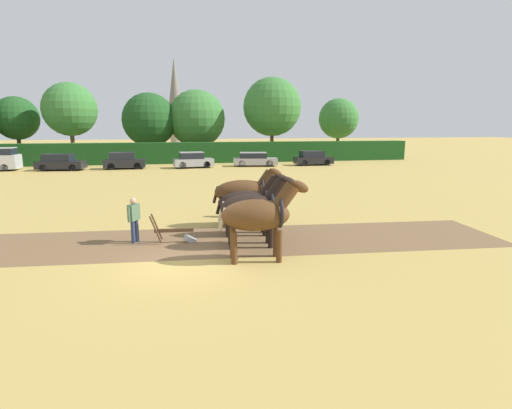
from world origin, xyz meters
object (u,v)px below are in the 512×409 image
farmer_at_plow (134,217)px  parked_car_left (60,162)px  tree_right (272,107)px  parked_car_center_right (255,159)px  tree_center_right (197,119)px  draft_horse_lead_left (259,215)px  parked_car_right (313,158)px  draft_horse_trail_left (249,202)px  tree_left (16,118)px  tree_center_left (70,109)px  farmer_beside_team (249,196)px  tree_far_right (339,119)px  plow (178,234)px  draft_horse_trail_right (245,192)px  parked_car_center_left (124,161)px  church_spire (175,101)px  draft_horse_lead_right (254,207)px  tree_center (149,120)px  parked_car_center (193,160)px

farmer_at_plow → parked_car_left: 27.39m
tree_right → parked_car_center_right: 11.41m
tree_center_right → farmer_at_plow: tree_center_right is taller
draft_horse_lead_left → parked_car_right: size_ratio=0.71×
draft_horse_trail_left → parked_car_center_right: bearing=82.7°
tree_center_right → parked_car_left: size_ratio=1.95×
tree_left → parked_car_left: bearing=-58.4°
tree_center_left → farmer_at_plow: tree_center_left is taller
farmer_beside_team → parked_car_left: size_ratio=0.37×
tree_center_left → parked_car_center_right: (19.33, -8.97, -5.20)m
tree_far_right → farmer_at_plow: size_ratio=4.85×
draft_horse_lead_left → farmer_at_plow: size_ratio=1.76×
plow → draft_horse_trail_right: bearing=40.2°
parked_car_left → tree_left: bearing=128.2°
tree_center_right → draft_horse_trail_left: (-0.43, -36.90, -3.70)m
parked_car_center_left → farmer_at_plow: bearing=-85.1°
draft_horse_lead_left → farmer_at_plow: draft_horse_lead_left is taller
tree_center_left → draft_horse_lead_left: tree_center_left is taller
tree_right → draft_horse_lead_left: bearing=-104.6°
church_spire → draft_horse_lead_left: (1.48, -71.00, -7.53)m
tree_left → church_spire: size_ratio=0.44×
parked_car_right → parked_car_center_left: bearing=-180.0°
tree_center_left → parked_car_right: (25.58, -9.12, -5.17)m
parked_car_left → parked_car_right: bearing=6.6°
draft_horse_lead_right → tree_center_right: bearing=93.9°
draft_horse_lead_right → farmer_beside_team: size_ratio=1.70×
draft_horse_trail_left → parked_car_left: draft_horse_trail_left is taller
tree_center → parked_car_center_left: bearing=-100.5°
farmer_at_plow → tree_far_right: bearing=88.9°
parked_car_right → draft_horse_lead_left: bearing=-112.2°
tree_center_right → draft_horse_lead_right: tree_center_right is taller
tree_left → draft_horse_trail_right: (20.38, -36.10, -3.53)m
draft_horse_lead_left → farmer_beside_team: (0.82, 5.94, -0.48)m
tree_center_right → tree_far_right: 19.21m
parked_car_center_right → tree_right: bearing=73.8°
draft_horse_lead_right → farmer_beside_team: draft_horse_lead_right is taller
tree_far_right → parked_car_center_right: bearing=-140.3°
tree_center_right → farmer_at_plow: 37.59m
draft_horse_lead_left → draft_horse_trail_left: 2.95m
tree_far_right → draft_horse_trail_right: (-19.52, -36.11, -3.65)m
tree_center_right → farmer_beside_team: tree_center_right is taller
tree_center_right → church_spire: 31.49m
tree_center_left → tree_center: 8.78m
draft_horse_trail_left → tree_center: bearing=103.0°
tree_center_right → parked_car_center: bearing=-96.0°
draft_horse_lead_right → parked_car_center: 26.98m
tree_center → draft_horse_trail_right: (5.41, -35.31, -3.37)m
parked_car_left → tree_center: bearing=61.7°
draft_horse_trail_left → parked_car_center_right: draft_horse_trail_left is taller
tree_left → tree_center_right: size_ratio=0.87×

